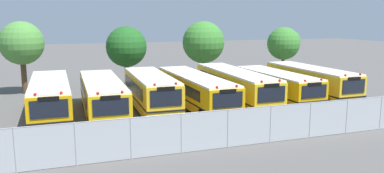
{
  "coord_description": "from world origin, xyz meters",
  "views": [
    {
      "loc": [
        -9.75,
        -27.13,
        6.71
      ],
      "look_at": [
        -0.23,
        0.0,
        1.6
      ],
      "focal_mm": 36.17,
      "sensor_mm": 36.0,
      "label": 1
    }
  ],
  "objects": [
    {
      "name": "tree_0",
      "position": [
        -12.6,
        10.17,
        4.57
      ],
      "size": [
        3.84,
        3.84,
        6.45
      ],
      "color": "#4C3823",
      "rests_on": "ground_plane"
    },
    {
      "name": "school_bus_6",
      "position": [
        10.42,
        0.03,
        1.44
      ],
      "size": [
        2.65,
        10.22,
        2.73
      ],
      "rotation": [
        0.0,
        0.0,
        3.16
      ],
      "color": "yellow",
      "rests_on": "ground_plane"
    },
    {
      "name": "school_bus_3",
      "position": [
        -0.07,
        -0.23,
        1.39
      ],
      "size": [
        2.72,
        11.61,
        2.63
      ],
      "rotation": [
        0.0,
        0.0,
        3.16
      ],
      "color": "#EAA80C",
      "rests_on": "ground_plane"
    },
    {
      "name": "tree_1",
      "position": [
        -3.28,
        9.91,
        4.01
      ],
      "size": [
        3.9,
        3.9,
        5.95
      ],
      "color": "#4C3823",
      "rests_on": "ground_plane"
    },
    {
      "name": "school_bus_5",
      "position": [
        6.94,
        -0.24,
        1.33
      ],
      "size": [
        2.79,
        9.79,
        2.52
      ],
      "rotation": [
        0.0,
        0.0,
        3.17
      ],
      "color": "#EAA80C",
      "rests_on": "ground_plane"
    },
    {
      "name": "tree_2",
      "position": [
        4.93,
        11.25,
        4.16
      ],
      "size": [
        4.45,
        4.45,
        6.4
      ],
      "color": "#4C3823",
      "rests_on": "ground_plane"
    },
    {
      "name": "chainlink_fence",
      "position": [
        -0.3,
        -9.44,
        1.07
      ],
      "size": [
        27.97,
        0.07,
        2.07
      ],
      "color": "#9EA0A3",
      "rests_on": "ground_plane"
    },
    {
      "name": "school_bus_2",
      "position": [
        -3.42,
        0.02,
        1.46
      ],
      "size": [
        2.74,
        9.56,
        2.78
      ],
      "rotation": [
        0.0,
        0.0,
        3.12
      ],
      "color": "yellow",
      "rests_on": "ground_plane"
    },
    {
      "name": "traffic_cone",
      "position": [
        1.89,
        -7.7,
        0.32
      ],
      "size": [
        0.48,
        0.48,
        0.64
      ],
      "primitive_type": "cone",
      "color": "#EA5914",
      "rests_on": "ground_plane"
    },
    {
      "name": "school_bus_0",
      "position": [
        -10.33,
        0.16,
        1.43
      ],
      "size": [
        2.57,
        10.71,
        2.71
      ],
      "rotation": [
        0.0,
        0.0,
        3.15
      ],
      "color": "#EAA80C",
      "rests_on": "ground_plane"
    },
    {
      "name": "school_bus_4",
      "position": [
        3.4,
        0.04,
        1.45
      ],
      "size": [
        2.67,
        11.54,
        2.76
      ],
      "rotation": [
        0.0,
        0.0,
        3.12
      ],
      "color": "yellow",
      "rests_on": "ground_plane"
    },
    {
      "name": "tree_3",
      "position": [
        13.26,
        8.54,
        4.08
      ],
      "size": [
        3.7,
        3.46,
        5.77
      ],
      "color": "#4C3823",
      "rests_on": "ground_plane"
    },
    {
      "name": "ground_plane",
      "position": [
        0.0,
        0.0,
        0.0
      ],
      "size": [
        160.0,
        160.0,
        0.0
      ],
      "primitive_type": "plane",
      "color": "#514F4C"
    },
    {
      "name": "school_bus_1",
      "position": [
        -6.92,
        -0.18,
        1.39
      ],
      "size": [
        2.74,
        10.86,
        2.63
      ],
      "rotation": [
        0.0,
        0.0,
        3.12
      ],
      "color": "yellow",
      "rests_on": "ground_plane"
    }
  ]
}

